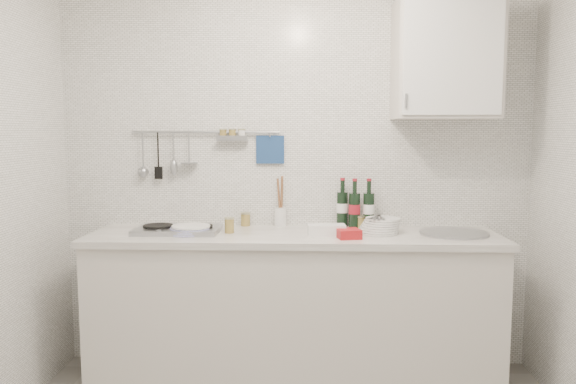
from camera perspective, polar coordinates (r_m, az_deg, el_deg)
The scene contains 14 objects.
back_wall at distance 3.62m, azimuth 0.72°, elevation 1.81°, with size 3.00×0.02×2.50m, color silver.
counter at distance 3.49m, azimuth 0.69°, elevation -12.07°, with size 2.44×0.64×0.96m.
wall_rail at distance 3.65m, azimuth -8.72°, elevation 4.53°, with size 0.98×0.09×0.34m.
wall_cabinet at distance 3.55m, azimuth 15.72°, elevation 12.81°, with size 0.60×0.38×0.70m.
plate_stack_hob at distance 3.39m, azimuth -9.99°, elevation -3.79°, with size 0.26×0.25×0.05m.
plate_stack_sink at distance 3.40m, azimuth 9.32°, elevation -3.40°, with size 0.26×0.25×0.10m.
wine_bottles at distance 3.57m, azimuth 6.84°, elevation -1.14°, with size 0.24×0.13×0.31m.
butter_dish at distance 3.29m, azimuth 3.94°, elevation -3.89°, with size 0.22×0.11×0.07m, color white.
strawberry_punnet at distance 3.22m, azimuth 6.18°, elevation -4.23°, with size 0.13×0.13×0.05m, color red.
utensil_crock at distance 3.61m, azimuth -0.79°, elevation -2.27°, with size 0.08×0.08×0.33m.
jar_a at distance 3.63m, azimuth -4.34°, elevation -2.76°, with size 0.06×0.06×0.09m.
jar_b at distance 3.56m, azimuth 7.37°, elevation -3.01°, with size 0.06×0.06×0.08m.
jar_c at distance 3.49m, azimuth 10.67°, elevation -3.24°, with size 0.06×0.06×0.08m.
jar_d at distance 3.38m, azimuth -5.98°, elevation -3.35°, with size 0.06×0.06×0.09m.
Camera 1 is at (0.09, -2.21, 1.53)m, focal length 35.00 mm.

